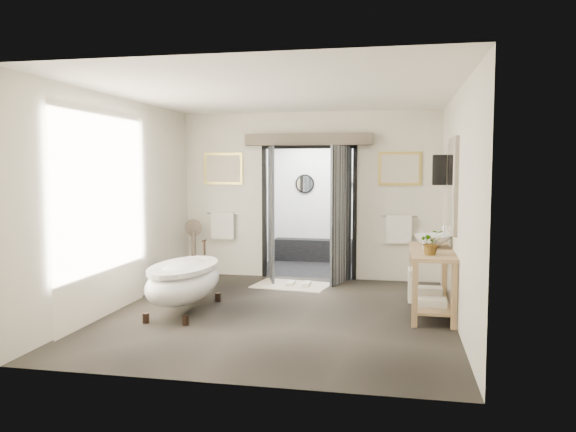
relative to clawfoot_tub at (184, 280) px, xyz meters
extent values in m
plane|color=#453E35|center=(1.27, 0.15, -0.43)|extent=(5.00, 5.00, 0.00)
cube|color=beige|center=(1.27, -2.35, 1.02)|extent=(4.50, 0.02, 2.90)
cube|color=beige|center=(-0.98, 0.15, 1.02)|extent=(0.02, 5.00, 2.90)
cube|color=beige|center=(3.52, 0.15, 1.02)|extent=(0.02, 5.00, 2.90)
cube|color=beige|center=(-0.25, 2.65, 1.02)|extent=(1.45, 0.02, 2.90)
cube|color=beige|center=(2.80, 2.65, 1.02)|extent=(1.45, 0.02, 2.90)
cube|color=beige|center=(1.27, 2.65, 2.17)|extent=(1.60, 0.02, 0.60)
cube|color=white|center=(1.27, 0.15, 2.47)|extent=(4.50, 5.00, 0.02)
cube|color=beige|center=(-0.93, -0.45, 0.92)|extent=(0.02, 2.20, 2.70)
cube|color=gray|center=(3.50, 0.57, 1.27)|extent=(0.05, 0.95, 1.25)
cube|color=silver|center=(3.47, 0.57, 1.27)|extent=(0.01, 0.80, 1.10)
cube|color=black|center=(3.40, 1.70, 1.47)|extent=(0.20, 0.20, 0.45)
sphere|color=#FFCC8C|center=(3.40, 1.70, 1.47)|extent=(0.10, 0.10, 0.10)
cube|color=black|center=(1.27, 3.65, -0.42)|extent=(2.20, 2.00, 0.01)
cube|color=white|center=(1.27, 3.65, 2.07)|extent=(2.20, 2.00, 0.02)
cube|color=white|center=(1.27, 4.65, 0.82)|extent=(2.20, 0.02, 2.50)
cube|color=white|center=(0.17, 3.65, 0.82)|extent=(0.02, 2.00, 2.50)
cube|color=white|center=(2.37, 3.65, 0.82)|extent=(0.02, 2.00, 2.50)
cube|color=black|center=(1.27, 4.47, -0.20)|extent=(2.00, 0.35, 0.45)
cylinder|color=silver|center=(0.87, 4.62, 1.17)|extent=(0.40, 0.03, 0.40)
cylinder|color=silver|center=(1.67, 4.62, 1.17)|extent=(0.40, 0.03, 0.40)
cube|color=black|center=(0.47, 2.65, 0.72)|extent=(0.07, 0.10, 2.30)
cube|color=black|center=(2.07, 2.65, 0.72)|extent=(0.07, 0.10, 2.30)
cube|color=black|center=(1.27, 2.65, 1.87)|extent=(1.67, 0.10, 0.07)
cube|color=black|center=(0.67, 2.30, 0.72)|extent=(0.29, 0.77, 2.30)
cube|color=black|center=(1.87, 2.30, 0.72)|extent=(0.29, 0.77, 2.30)
cube|color=brown|center=(1.27, 2.55, 1.99)|extent=(2.20, 0.20, 0.20)
cube|color=gold|center=(-0.28, 2.63, 1.49)|extent=(0.72, 0.03, 0.57)
cube|color=beige|center=(-0.28, 2.62, 1.49)|extent=(0.62, 0.01, 0.47)
cube|color=gold|center=(2.82, 2.63, 1.49)|extent=(0.72, 0.03, 0.57)
cube|color=beige|center=(2.82, 2.62, 1.49)|extent=(0.62, 0.01, 0.47)
cylinder|color=silver|center=(-0.28, 2.59, 0.69)|extent=(0.60, 0.02, 0.02)
cube|color=white|center=(-0.28, 2.57, 0.47)|extent=(0.42, 0.08, 0.48)
cylinder|color=silver|center=(2.82, 2.59, 0.69)|extent=(0.60, 0.02, 0.02)
cube|color=white|center=(2.82, 2.57, 0.47)|extent=(0.42, 0.08, 0.48)
cylinder|color=black|center=(-0.26, -0.63, -0.36)|extent=(0.08, 0.08, 0.13)
cylinder|color=black|center=(0.26, -0.63, -0.36)|extent=(0.08, 0.08, 0.13)
cylinder|color=black|center=(-0.26, 0.63, -0.36)|extent=(0.08, 0.08, 0.13)
cylinder|color=black|center=(0.26, 0.63, -0.36)|extent=(0.08, 0.08, 0.13)
ellipsoid|color=white|center=(0.00, 0.00, -0.02)|extent=(0.80, 1.78, 0.57)
cylinder|color=black|center=(0.00, 0.82, 0.33)|extent=(0.03, 0.03, 0.23)
cube|color=tan|center=(3.02, -0.17, 0.00)|extent=(0.07, 0.07, 0.85)
cube|color=tan|center=(3.48, -0.17, 0.00)|extent=(0.07, 0.07, 0.85)
cube|color=tan|center=(3.02, 1.31, 0.00)|extent=(0.07, 0.07, 0.85)
cube|color=tan|center=(3.48, 1.31, 0.00)|extent=(0.07, 0.07, 0.85)
cube|color=tan|center=(3.25, 0.57, 0.40)|extent=(0.55, 1.60, 0.05)
cube|color=tan|center=(3.25, 0.57, -0.27)|extent=(0.45, 1.50, 0.03)
cylinder|color=silver|center=(2.98, 0.57, 0.17)|extent=(0.02, 1.40, 0.02)
cube|color=white|center=(2.98, 0.42, -0.03)|extent=(0.06, 0.34, 0.42)
cube|color=white|center=(3.25, 0.22, -0.20)|extent=(0.35, 0.25, 0.10)
cube|color=white|center=(3.25, 0.92, -0.20)|extent=(0.35, 0.25, 0.10)
cube|color=brown|center=(-0.71, 2.25, -0.39)|extent=(0.20, 0.20, 0.07)
cylinder|color=brown|center=(-0.71, 2.25, 0.03)|extent=(0.08, 0.08, 0.77)
cylinder|color=silver|center=(-0.71, 2.27, 0.46)|extent=(0.27, 0.02, 0.27)
cylinder|color=brown|center=(-0.71, 2.26, 0.46)|extent=(0.31, 0.01, 0.31)
cube|color=beige|center=(1.11, 1.91, -0.42)|extent=(1.31, 0.98, 0.01)
cube|color=beige|center=(1.09, 1.91, -0.38)|extent=(0.11, 0.29, 0.05)
cube|color=beige|center=(1.36, 1.91, -0.38)|extent=(0.11, 0.29, 0.05)
imported|color=white|center=(3.28, 0.82, 0.51)|extent=(0.66, 0.66, 0.17)
imported|color=gray|center=(3.21, 0.11, 0.58)|extent=(0.35, 0.33, 0.31)
imported|color=gray|center=(3.19, 0.62, 0.52)|extent=(0.11, 0.12, 0.20)
imported|color=gray|center=(3.16, 1.25, 0.52)|extent=(0.19, 0.19, 0.19)
camera|label=1|loc=(2.80, -7.01, 1.49)|focal=35.00mm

